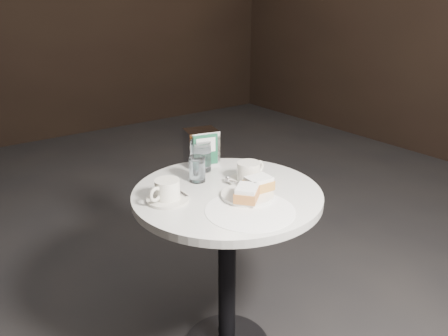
% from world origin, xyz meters
% --- Properties ---
extents(cafe_table, '(0.70, 0.70, 0.74)m').
position_xyz_m(cafe_table, '(0.00, 0.00, 0.55)').
color(cafe_table, black).
rests_on(cafe_table, ground).
extents(sugar_spill, '(0.39, 0.39, 0.00)m').
position_xyz_m(sugar_spill, '(-0.03, -0.17, 0.75)').
color(sugar_spill, white).
rests_on(sugar_spill, cafe_table).
extents(beignet_plate, '(0.25, 0.25, 0.06)m').
position_xyz_m(beignet_plate, '(0.03, -0.09, 0.77)').
color(beignet_plate, silver).
rests_on(beignet_plate, cafe_table).
extents(coffee_cup_left, '(0.19, 0.19, 0.08)m').
position_xyz_m(coffee_cup_left, '(-0.22, 0.06, 0.78)').
color(coffee_cup_left, silver).
rests_on(coffee_cup_left, cafe_table).
extents(coffee_cup_right, '(0.17, 0.17, 0.08)m').
position_xyz_m(coffee_cup_right, '(0.12, 0.02, 0.78)').
color(coffee_cup_right, silver).
rests_on(coffee_cup_right, cafe_table).
extents(water_glass_left, '(0.07, 0.07, 0.10)m').
position_xyz_m(water_glass_left, '(-0.04, 0.14, 0.79)').
color(water_glass_left, white).
rests_on(water_glass_left, cafe_table).
extents(water_glass_right, '(0.07, 0.07, 0.12)m').
position_xyz_m(water_glass_right, '(0.04, 0.23, 0.80)').
color(water_glass_right, white).
rests_on(water_glass_right, cafe_table).
extents(napkin_dispenser, '(0.15, 0.14, 0.15)m').
position_xyz_m(napkin_dispenser, '(0.08, 0.29, 0.82)').
color(napkin_dispenser, white).
rests_on(napkin_dispenser, cafe_table).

